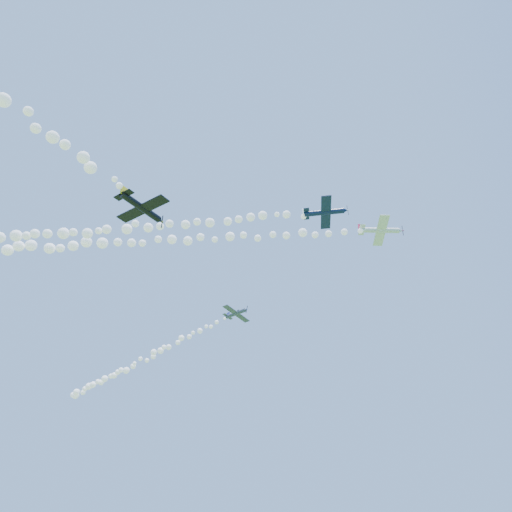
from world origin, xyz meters
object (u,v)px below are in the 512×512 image
at_px(plane_navy, 326,212).
at_px(plane_black, 142,208).
at_px(plane_white, 381,230).
at_px(plane_grey, 236,313).

relative_size(plane_navy, plane_black, 1.08).
height_order(plane_white, plane_black, plane_white).
bearing_deg(plane_black, plane_white, -25.60).
relative_size(plane_white, plane_grey, 1.32).
distance_m(plane_navy, plane_black, 31.78).
xyz_separation_m(plane_white, plane_grey, (-30.34, 2.40, -8.66)).
bearing_deg(plane_grey, plane_navy, -11.53).
relative_size(plane_white, plane_black, 1.15).
xyz_separation_m(plane_navy, plane_black, (-16.29, -23.98, -13.02)).
relative_size(plane_white, plane_navy, 1.06).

